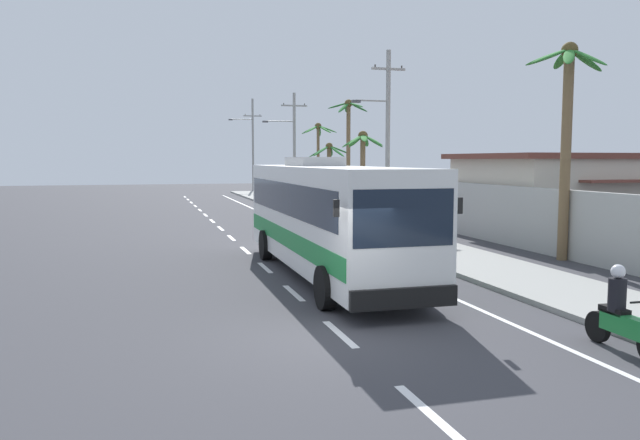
{
  "coord_description": "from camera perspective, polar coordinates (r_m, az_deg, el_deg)",
  "views": [
    {
      "loc": [
        -3.73,
        -11.61,
        3.49
      ],
      "look_at": [
        1.32,
        6.2,
        1.7
      ],
      "focal_mm": 34.97,
      "sensor_mm": 36.0,
      "label": 1
    }
  ],
  "objects": [
    {
      "name": "utility_pole_far",
      "position": [
        52.12,
        -2.48,
        7.0
      ],
      "size": [
        3.76,
        0.24,
        9.0
      ],
      "color": "#9E9E99",
      "rests_on": "ground"
    },
    {
      "name": "utility_pole_mid",
      "position": [
        33.28,
        6.12,
        7.87
      ],
      "size": [
        2.93,
        0.24,
        9.19
      ],
      "color": "#9E9E99",
      "rests_on": "ground"
    },
    {
      "name": "palm_nearest",
      "position": [
        44.41,
        2.62,
        7.89
      ],
      "size": [
        2.85,
        2.87,
        7.72
      ],
      "color": "brown",
      "rests_on": "ground"
    },
    {
      "name": "pedestrian_near_kerb",
      "position": [
        29.66,
        6.69,
        0.85
      ],
      "size": [
        0.36,
        0.36,
        1.81
      ],
      "rotation": [
        0.0,
        0.0,
        1.88
      ],
      "color": "navy",
      "rests_on": "sidewalk_kerb"
    },
    {
      "name": "utility_pole_distant",
      "position": [
        71.57,
        -6.24,
        7.1
      ],
      "size": [
        3.77,
        0.24,
        10.36
      ],
      "color": "#9E9E99",
      "rests_on": "ground"
    },
    {
      "name": "pedestrian_far_walk",
      "position": [
        28.24,
        8.02,
        0.39
      ],
      "size": [
        0.36,
        0.36,
        1.62
      ],
      "rotation": [
        0.0,
        0.0,
        5.02
      ],
      "color": "black",
      "rests_on": "sidewalk_kerb"
    },
    {
      "name": "ground_plane",
      "position": [
        12.68,
        1.92,
        -10.46
      ],
      "size": [
        160.0,
        160.0,
        0.0
      ],
      "primitive_type": "plane",
      "color": "#3A3A3F"
    },
    {
      "name": "palm_fourth",
      "position": [
        52.67,
        -0.16,
        7.05
      ],
      "size": [
        3.03,
        2.94,
        6.58
      ],
      "color": "brown",
      "rests_on": "ground"
    },
    {
      "name": "coach_bus_foreground",
      "position": [
        18.66,
        0.58,
        0.52
      ],
      "size": [
        2.94,
        11.8,
        3.58
      ],
      "color": "white",
      "rests_on": "ground"
    },
    {
      "name": "motorcycle_beside_bus",
      "position": [
        28.2,
        1.17,
        -0.29
      ],
      "size": [
        0.56,
        1.96,
        1.53
      ],
      "color": "black",
      "rests_on": "ground"
    },
    {
      "name": "palm_third",
      "position": [
        49.14,
        0.85,
        5.32
      ],
      "size": [
        3.35,
        3.21,
        4.83
      ],
      "color": "brown",
      "rests_on": "ground"
    },
    {
      "name": "motorcycle_trailing",
      "position": [
        12.72,
        25.88,
        -7.96
      ],
      "size": [
        0.56,
        1.96,
        1.59
      ],
      "color": "black",
      "rests_on": "ground"
    },
    {
      "name": "palm_farthest",
      "position": [
        36.09,
        3.93,
        5.92
      ],
      "size": [
        2.5,
        2.66,
        5.15
      ],
      "color": "brown",
      "rests_on": "ground"
    },
    {
      "name": "palm_second",
      "position": [
        23.2,
        21.62,
        8.73
      ],
      "size": [
        2.92,
        2.88,
        7.47
      ],
      "color": "brown",
      "rests_on": "ground"
    },
    {
      "name": "roadside_building",
      "position": [
        32.34,
        25.43,
        2.18
      ],
      "size": [
        14.44,
        7.77,
        3.77
      ],
      "color": "beige",
      "rests_on": "ground"
    },
    {
      "name": "boundary_wall",
      "position": [
        29.43,
        13.36,
        0.96
      ],
      "size": [
        0.24,
        60.0,
        2.44
      ],
      "primitive_type": "cube",
      "color": "#B2B2AD",
      "rests_on": "ground"
    },
    {
      "name": "lane_markings",
      "position": [
        27.2,
        -2.75,
        -1.84
      ],
      "size": [
        3.92,
        71.0,
        0.01
      ],
      "color": "white",
      "rests_on": "ground"
    },
    {
      "name": "sidewalk_kerb",
      "position": [
        24.28,
        10.05,
        -2.66
      ],
      "size": [
        3.2,
        90.0,
        0.14
      ],
      "primitive_type": "cube",
      "color": "#999993",
      "rests_on": "ground"
    }
  ]
}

